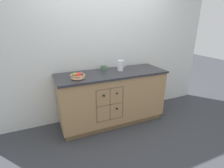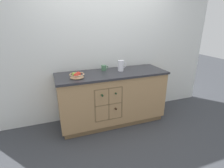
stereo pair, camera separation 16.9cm
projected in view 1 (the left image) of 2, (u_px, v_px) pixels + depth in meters
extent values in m
plane|color=#383A3F|center=(112.00, 121.00, 3.25)|extent=(14.00, 14.00, 0.00)
cube|color=silver|center=(104.00, 49.00, 3.14)|extent=(4.40, 0.06, 2.55)
cube|color=brown|center=(112.00, 118.00, 3.23)|extent=(1.77, 0.54, 0.09)
cube|color=tan|center=(112.00, 96.00, 3.08)|extent=(1.83, 0.60, 0.81)
cube|color=#2D2D33|center=(112.00, 74.00, 2.94)|extent=(1.87, 0.64, 0.03)
cube|color=brown|center=(108.00, 102.00, 2.84)|extent=(0.45, 0.01, 0.55)
cube|color=brown|center=(96.00, 106.00, 2.71)|extent=(0.02, 0.10, 0.55)
cube|color=brown|center=(122.00, 101.00, 2.88)|extent=(0.02, 0.10, 0.55)
cube|color=brown|center=(109.00, 118.00, 2.89)|extent=(0.45, 0.10, 0.02)
cube|color=brown|center=(109.00, 103.00, 2.80)|extent=(0.45, 0.10, 0.02)
cube|color=brown|center=(109.00, 88.00, 2.71)|extent=(0.45, 0.10, 0.02)
cube|color=brown|center=(109.00, 103.00, 2.80)|extent=(0.02, 0.10, 0.55)
cylinder|color=black|center=(113.00, 105.00, 2.95)|extent=(0.08, 0.18, 0.08)
cylinder|color=black|center=(116.00, 108.00, 2.84)|extent=(0.03, 0.08, 0.03)
cylinder|color=#19381E|center=(100.00, 92.00, 2.78)|extent=(0.08, 0.20, 0.08)
cylinder|color=#19381E|center=(103.00, 95.00, 2.65)|extent=(0.03, 0.09, 0.03)
cylinder|color=#19381E|center=(112.00, 89.00, 2.88)|extent=(0.07, 0.21, 0.07)
cylinder|color=#19381E|center=(116.00, 93.00, 2.76)|extent=(0.03, 0.09, 0.03)
cylinder|color=tan|center=(78.00, 78.00, 2.63)|extent=(0.10, 0.10, 0.01)
cone|color=tan|center=(78.00, 76.00, 2.61)|extent=(0.21, 0.21, 0.06)
torus|color=tan|center=(78.00, 75.00, 2.61)|extent=(0.23, 0.23, 0.02)
sphere|color=red|center=(79.00, 75.00, 2.65)|extent=(0.08, 0.08, 0.08)
sphere|color=red|center=(77.00, 76.00, 2.58)|extent=(0.08, 0.08, 0.08)
sphere|color=#7FA838|center=(75.00, 75.00, 2.63)|extent=(0.08, 0.08, 0.08)
cylinder|color=white|center=(120.00, 66.00, 3.01)|extent=(0.10, 0.10, 0.19)
torus|color=white|center=(120.00, 60.00, 2.98)|extent=(0.10, 0.10, 0.01)
torus|color=white|center=(123.00, 65.00, 3.03)|extent=(0.10, 0.01, 0.10)
cylinder|color=#4C7A56|center=(103.00, 68.00, 3.04)|extent=(0.09, 0.09, 0.09)
torus|color=#4C7A56|center=(106.00, 68.00, 3.06)|extent=(0.07, 0.01, 0.07)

